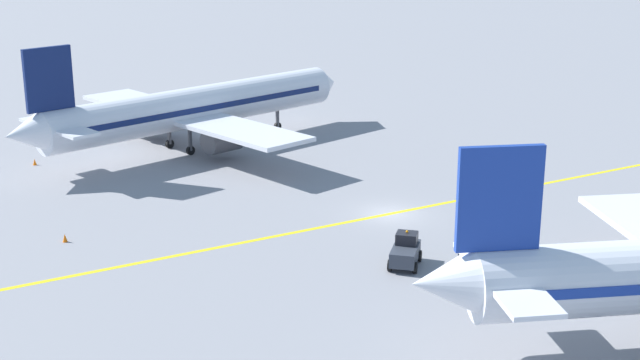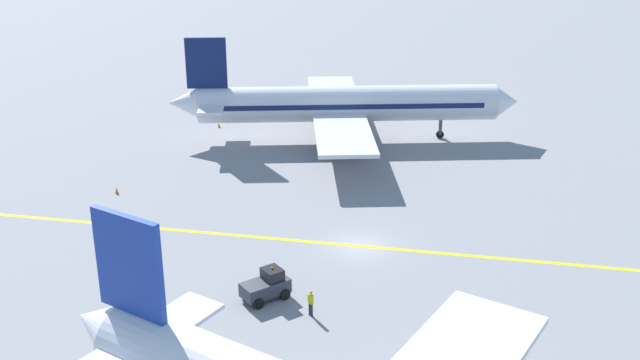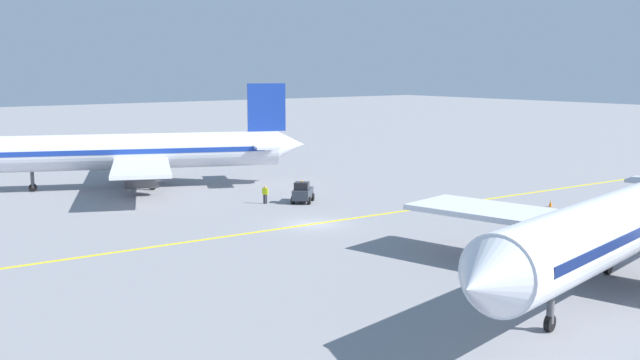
{
  "view_description": "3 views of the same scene",
  "coord_description": "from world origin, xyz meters",
  "px_view_note": "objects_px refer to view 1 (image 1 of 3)",
  "views": [
    {
      "loc": [
        48.32,
        -35.96,
        20.75
      ],
      "look_at": [
        -2.82,
        -4.14,
        2.46
      ],
      "focal_mm": 50.0,
      "sensor_mm": 36.0,
      "label": 1
    },
    {
      "loc": [
        48.4,
        4.91,
        24.16
      ],
      "look_at": [
        -3.61,
        -3.43,
        3.53
      ],
      "focal_mm": 42.0,
      "sensor_mm": 36.0,
      "label": 2
    },
    {
      "loc": [
        -46.64,
        34.3,
        12.25
      ],
      "look_at": [
        -0.44,
        -0.38,
        3.54
      ],
      "focal_mm": 42.0,
      "sensor_mm": 36.0,
      "label": 3
    }
  ],
  "objects_px": {
    "baggage_tug_dark": "(405,251)",
    "ground_crew_worker": "(461,249)",
    "airplane_at_gate": "(193,108)",
    "traffic_cone_near_nose": "(65,238)",
    "traffic_cone_mid_apron": "(35,162)"
  },
  "relations": [
    {
      "from": "airplane_at_gate",
      "to": "traffic_cone_mid_apron",
      "type": "bearing_deg",
      "value": -98.57
    },
    {
      "from": "baggage_tug_dark",
      "to": "ground_crew_worker",
      "type": "relative_size",
      "value": 1.9
    },
    {
      "from": "airplane_at_gate",
      "to": "traffic_cone_near_nose",
      "type": "relative_size",
      "value": 64.21
    },
    {
      "from": "baggage_tug_dark",
      "to": "traffic_cone_mid_apron",
      "type": "bearing_deg",
      "value": -159.07
    },
    {
      "from": "airplane_at_gate",
      "to": "ground_crew_worker",
      "type": "height_order",
      "value": "airplane_at_gate"
    },
    {
      "from": "ground_crew_worker",
      "to": "traffic_cone_near_nose",
      "type": "xyz_separation_m",
      "value": [
        -16.48,
        -19.5,
        -0.63
      ]
    },
    {
      "from": "ground_crew_worker",
      "to": "traffic_cone_mid_apron",
      "type": "distance_m",
      "value": 39.56
    },
    {
      "from": "traffic_cone_mid_apron",
      "to": "airplane_at_gate",
      "type": "bearing_deg",
      "value": 81.43
    },
    {
      "from": "traffic_cone_mid_apron",
      "to": "baggage_tug_dark",
      "type": "bearing_deg",
      "value": 20.93
    },
    {
      "from": "ground_crew_worker",
      "to": "traffic_cone_near_nose",
      "type": "bearing_deg",
      "value": -130.19
    },
    {
      "from": "traffic_cone_near_nose",
      "to": "ground_crew_worker",
      "type": "bearing_deg",
      "value": 49.81
    },
    {
      "from": "airplane_at_gate",
      "to": "traffic_cone_mid_apron",
      "type": "relative_size",
      "value": 64.21
    },
    {
      "from": "ground_crew_worker",
      "to": "traffic_cone_mid_apron",
      "type": "relative_size",
      "value": 3.05
    },
    {
      "from": "airplane_at_gate",
      "to": "traffic_cone_mid_apron",
      "type": "height_order",
      "value": "airplane_at_gate"
    },
    {
      "from": "airplane_at_gate",
      "to": "traffic_cone_mid_apron",
      "type": "distance_m",
      "value": 14.36
    }
  ]
}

